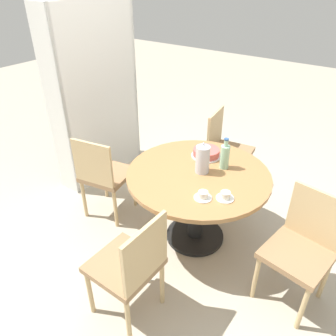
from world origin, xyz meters
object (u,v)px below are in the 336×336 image
Objects in this scene: coffee_pot at (203,159)px; cup_a at (225,196)px; cake_main at (206,153)px; chair_b at (302,247)px; cup_b at (203,196)px; bookshelf at (98,100)px; water_bottle at (225,156)px; chair_d at (104,174)px; chair_c at (226,148)px; chair_a at (131,265)px.

cup_a is at bearing -123.66° from coffee_pot.
cup_a is (-0.46, -0.43, -0.01)m from cake_main.
chair_b is 3.24× the size of coffee_pot.
cup_b is (-0.55, -0.29, -0.01)m from cake_main.
bookshelf is at bearing 73.54° from cup_a.
cup_b is (-0.47, -0.08, -0.09)m from water_bottle.
chair_d is 3.31× the size of cake_main.
chair_d is at bearing 92.33° from cup_a.
coffee_pot is 0.99× the size of water_bottle.
coffee_pot is (-0.33, -1.53, -0.07)m from bookshelf.
chair_d is at bearing 113.03° from water_bottle.
cup_a is at bearing -161.23° from chair_b.
water_bottle reaches higher than chair_c.
bookshelf is at bearing 178.70° from chair_b.
cake_main is at bearing 86.45° from bookshelf.
chair_a is 3.22× the size of water_bottle.
cup_a and cup_b have the same top height.
chair_a reaches higher than cup_b.
chair_c is 1.23m from cup_a.
water_bottle is at bearing -163.77° from chair_c.
bookshelf is at bearing 103.68° from chair_c.
bookshelf reaches higher than cup_a.
bookshelf is at bearing -54.54° from chair_d.
chair_c is 0.68m from cake_main.
coffee_pot is at bearing -177.10° from chair_a.
cake_main is at bearing 70.18° from water_bottle.
coffee_pot is at bearing -178.41° from chair_b.
water_bottle is (-0.17, -1.64, -0.08)m from bookshelf.
coffee_pot is 2.03× the size of cup_a.
water_bottle is at bearing 28.94° from cup_a.
coffee_pot reaches higher than chair_a.
water_bottle reaches higher than cup_a.
cake_main is (0.08, 0.22, -0.08)m from water_bottle.
cake_main is at bearing 22.66° from coffee_pot.
bookshelf reaches higher than coffee_pot.
cake_main is 1.99× the size of cup_a.
cup_a is (-0.55, -1.86, -0.17)m from bookshelf.
water_bottle is at bearing -167.97° from chair_d.
chair_a is at bearing -173.32° from cake_main.
bookshelf is at bearing 84.22° from water_bottle.
chair_d is (-1.13, 0.70, 0.00)m from chair_c.
bookshelf is 7.22× the size of cake_main.
chair_c is at bearing 111.91° from bookshelf.
chair_c is 3.22× the size of water_bottle.
chair_d is (-0.15, 1.80, 0.00)m from chair_b.
cup_b is (-0.19, 0.71, 0.25)m from chair_b.
chair_b is at bearing -97.64° from coffee_pot.
water_bottle reaches higher than cup_b.
chair_c is at bearing 26.09° from cup_a.
water_bottle is 2.05× the size of cup_b.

